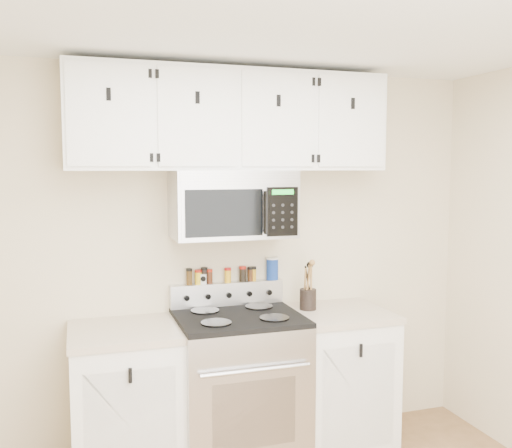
{
  "coord_description": "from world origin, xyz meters",
  "views": [
    {
      "loc": [
        -0.95,
        -1.89,
        1.85
      ],
      "look_at": [
        0.12,
        1.45,
        1.51
      ],
      "focal_mm": 40.0,
      "sensor_mm": 36.0,
      "label": 1
    }
  ],
  "objects_px": {
    "microwave": "(233,204)",
    "salt_canister": "(272,269)",
    "utensil_crock": "(308,298)",
    "range": "(239,387)"
  },
  "relations": [
    {
      "from": "microwave",
      "to": "salt_canister",
      "type": "xyz_separation_m",
      "value": [
        0.32,
        0.16,
        -0.45
      ]
    },
    {
      "from": "microwave",
      "to": "utensil_crock",
      "type": "height_order",
      "value": "microwave"
    },
    {
      "from": "range",
      "to": "utensil_crock",
      "type": "xyz_separation_m",
      "value": [
        0.51,
        0.11,
        0.51
      ]
    },
    {
      "from": "utensil_crock",
      "to": "range",
      "type": "bearing_deg",
      "value": -168.07
    },
    {
      "from": "range",
      "to": "utensil_crock",
      "type": "relative_size",
      "value": 3.45
    },
    {
      "from": "utensil_crock",
      "to": "salt_canister",
      "type": "bearing_deg",
      "value": 137.35
    },
    {
      "from": "utensil_crock",
      "to": "microwave",
      "type": "bearing_deg",
      "value": 177.84
    },
    {
      "from": "range",
      "to": "microwave",
      "type": "relative_size",
      "value": 1.45
    },
    {
      "from": "utensil_crock",
      "to": "salt_canister",
      "type": "xyz_separation_m",
      "value": [
        -0.19,
        0.17,
        0.18
      ]
    },
    {
      "from": "range",
      "to": "microwave",
      "type": "height_order",
      "value": "microwave"
    }
  ]
}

